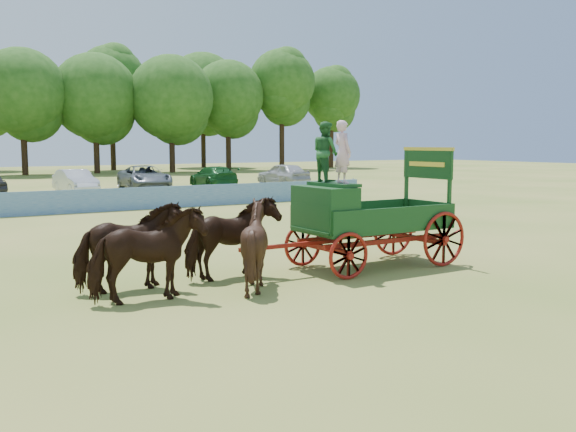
% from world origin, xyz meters
% --- Properties ---
extents(ground, '(160.00, 160.00, 0.00)m').
position_xyz_m(ground, '(0.00, 0.00, 0.00)').
color(ground, '#A7934B').
rests_on(ground, ground).
extents(horse_lead_left, '(2.25, 1.08, 1.87)m').
position_xyz_m(horse_lead_left, '(-6.52, 0.81, 0.94)').
color(horse_lead_left, black).
rests_on(horse_lead_left, ground).
extents(horse_lead_right, '(2.23, 1.03, 1.87)m').
position_xyz_m(horse_lead_right, '(-6.52, 1.91, 0.94)').
color(horse_lead_right, black).
rests_on(horse_lead_right, ground).
extents(horse_wheel_left, '(2.03, 1.90, 1.88)m').
position_xyz_m(horse_wheel_left, '(-4.12, 0.81, 0.94)').
color(horse_wheel_left, black).
rests_on(horse_wheel_left, ground).
extents(horse_wheel_right, '(2.34, 1.32, 1.87)m').
position_xyz_m(horse_wheel_right, '(-4.12, 1.91, 0.94)').
color(horse_wheel_right, black).
rests_on(horse_wheel_right, ground).
extents(farm_dray, '(6.00, 2.00, 3.62)m').
position_xyz_m(farm_dray, '(-1.15, 1.39, 1.58)').
color(farm_dray, '#9D200F').
rests_on(farm_dray, ground).
extents(sponsor_banner, '(26.00, 0.08, 1.05)m').
position_xyz_m(sponsor_banner, '(-1.00, 18.00, 0.53)').
color(sponsor_banner, '#1C5397').
rests_on(sponsor_banner, ground).
extents(parked_cars, '(42.28, 6.77, 1.64)m').
position_xyz_m(parked_cars, '(-4.05, 30.54, 0.75)').
color(parked_cars, silver).
rests_on(parked_cars, ground).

